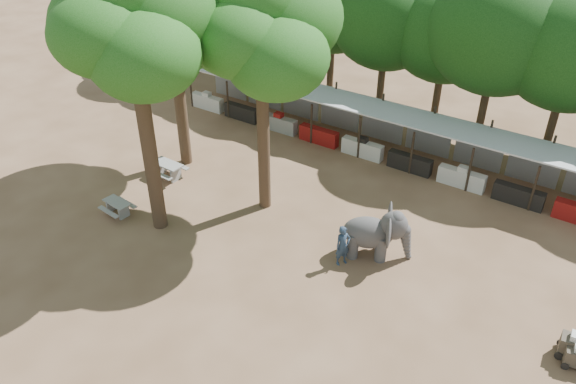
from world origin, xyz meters
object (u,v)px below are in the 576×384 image
Objects in this scene: handler at (343,246)px; elephant at (377,233)px; yard_tree_back at (261,26)px; yard_tree_center at (131,21)px; picnic_table_near at (117,206)px; yard_tree_left at (170,7)px; cart_front at (575,346)px; picnic_table_far at (168,168)px.

elephant is at bearing -4.75° from handler.
yard_tree_back reaches higher than handler.
handler is (8.31, 2.11, -8.29)m from yard_tree_center.
elephant is 2.05× the size of picnic_table_near.
handler is (11.31, -2.89, -7.29)m from yard_tree_left.
picnic_table_near is (-11.32, -4.04, -0.69)m from elephant.
yard_tree_back is at bearing 167.75° from cart_front.
cart_front is at bearing -31.96° from elephant.
yard_tree_left is 3.60× the size of elephant.
yard_tree_left reaches higher than cart_front.
picnic_table_far is (-0.40, 3.74, 0.09)m from picnic_table_near.
cart_front is at bearing -59.75° from handler.
elephant is 8.21m from cart_front.
picnic_table_near is at bearing 176.22° from elephant.
handler is (-0.88, -1.28, -0.23)m from elephant.
handler is 8.99m from cart_front.
yard_tree_back is 10.65m from picnic_table_near.
cart_front is at bearing -7.29° from yard_tree_back.
elephant is (6.19, -0.61, -7.40)m from yard_tree_back.
cart_front is (14.29, -1.83, -8.02)m from yard_tree_back.
elephant is at bearing 166.51° from cart_front.
yard_tree_back is 9.48m from handler.
yard_tree_back is at bearing 11.01° from picnic_table_far.
yard_tree_back is 9.77m from picnic_table_far.
elephant is at bearing 20.23° from yard_tree_center.
elephant is at bearing 3.09° from picnic_table_far.
yard_tree_center is 11.93m from handler.
yard_tree_center reaches higher than cart_front.
picnic_table_near is at bearing 134.67° from handler.
yard_tree_center is at bearing 134.08° from handler.
yard_tree_center is 19.47m from cart_front.
yard_tree_back reaches higher than picnic_table_near.
yard_tree_back is 7.62× the size of picnic_table_near.
picnic_table_far is at bearing 114.68° from handler.
yard_tree_back is 16.49m from cart_front.
cart_front is (19.82, -0.91, -0.02)m from picnic_table_far.
yard_tree_left is at bearing 104.24° from picnic_table_near.
yard_tree_left is 7.91m from picnic_table_far.
yard_tree_center is 9.54m from picnic_table_far.
elephant reaches higher than picnic_table_near.
yard_tree_back is 9.67m from elephant.
yard_tree_center is at bearing 22.59° from picnic_table_near.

